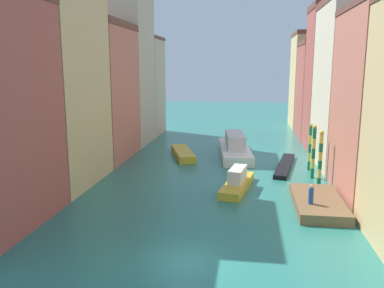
{
  "coord_description": "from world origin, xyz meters",
  "views": [
    {
      "loc": [
        3.06,
        -19.54,
        10.33
      ],
      "look_at": [
        -3.4,
        25.62,
        1.5
      ],
      "focal_mm": 37.23,
      "sensor_mm": 36.0,
      "label": 1
    }
  ],
  "objects_px": {
    "person_on_dock": "(311,195)",
    "motorboat_0": "(183,153)",
    "mooring_pole_0": "(320,158)",
    "waterfront_dock": "(318,203)",
    "mooring_pole_2": "(310,146)",
    "motorboat_1": "(237,182)",
    "mooring_pole_1": "(313,151)",
    "gondola_black": "(285,165)",
    "vaporetto_white": "(235,148)"
  },
  "relations": [
    {
      "from": "person_on_dock",
      "to": "mooring_pole_2",
      "type": "height_order",
      "value": "mooring_pole_2"
    },
    {
      "from": "mooring_pole_2",
      "to": "motorboat_1",
      "type": "distance_m",
      "value": 10.47
    },
    {
      "from": "gondola_black",
      "to": "motorboat_1",
      "type": "bearing_deg",
      "value": -119.82
    },
    {
      "from": "person_on_dock",
      "to": "motorboat_0",
      "type": "height_order",
      "value": "person_on_dock"
    },
    {
      "from": "mooring_pole_0",
      "to": "motorboat_0",
      "type": "height_order",
      "value": "mooring_pole_0"
    },
    {
      "from": "motorboat_0",
      "to": "waterfront_dock",
      "type": "bearing_deg",
      "value": -50.46
    },
    {
      "from": "mooring_pole_2",
      "to": "mooring_pole_0",
      "type": "bearing_deg",
      "value": -89.37
    },
    {
      "from": "mooring_pole_2",
      "to": "gondola_black",
      "type": "bearing_deg",
      "value": 163.29
    },
    {
      "from": "waterfront_dock",
      "to": "motorboat_1",
      "type": "distance_m",
      "value": 7.23
    },
    {
      "from": "mooring_pole_2",
      "to": "motorboat_0",
      "type": "height_order",
      "value": "mooring_pole_2"
    },
    {
      "from": "waterfront_dock",
      "to": "mooring_pole_2",
      "type": "distance_m",
      "value": 11.61
    },
    {
      "from": "person_on_dock",
      "to": "waterfront_dock",
      "type": "bearing_deg",
      "value": 61.5
    },
    {
      "from": "waterfront_dock",
      "to": "mooring_pole_1",
      "type": "height_order",
      "value": "mooring_pole_1"
    },
    {
      "from": "person_on_dock",
      "to": "mooring_pole_0",
      "type": "distance_m",
      "value": 7.43
    },
    {
      "from": "mooring_pole_2",
      "to": "waterfront_dock",
      "type": "bearing_deg",
      "value": -94.67
    },
    {
      "from": "mooring_pole_1",
      "to": "motorboat_1",
      "type": "relative_size",
      "value": 0.69
    },
    {
      "from": "vaporetto_white",
      "to": "motorboat_0",
      "type": "height_order",
      "value": "vaporetto_white"
    },
    {
      "from": "vaporetto_white",
      "to": "waterfront_dock",
      "type": "bearing_deg",
      "value": -68.01
    },
    {
      "from": "mooring_pole_1",
      "to": "gondola_black",
      "type": "relative_size",
      "value": 0.5
    },
    {
      "from": "person_on_dock",
      "to": "motorboat_1",
      "type": "bearing_deg",
      "value": 135.55
    },
    {
      "from": "waterfront_dock",
      "to": "mooring_pole_1",
      "type": "xyz_separation_m",
      "value": [
        0.8,
        8.28,
        2.22
      ]
    },
    {
      "from": "person_on_dock",
      "to": "motorboat_1",
      "type": "relative_size",
      "value": 0.19
    },
    {
      "from": "vaporetto_white",
      "to": "gondola_black",
      "type": "bearing_deg",
      "value": -41.61
    },
    {
      "from": "waterfront_dock",
      "to": "mooring_pole_2",
      "type": "relative_size",
      "value": 1.56
    },
    {
      "from": "person_on_dock",
      "to": "motorboat_0",
      "type": "distance_m",
      "value": 20.79
    },
    {
      "from": "person_on_dock",
      "to": "motorboat_1",
      "type": "distance_m",
      "value": 7.54
    },
    {
      "from": "person_on_dock",
      "to": "mooring_pole_2",
      "type": "relative_size",
      "value": 0.3
    },
    {
      "from": "mooring_pole_0",
      "to": "vaporetto_white",
      "type": "relative_size",
      "value": 0.41
    },
    {
      "from": "waterfront_dock",
      "to": "mooring_pole_1",
      "type": "bearing_deg",
      "value": 84.46
    },
    {
      "from": "person_on_dock",
      "to": "mooring_pole_1",
      "type": "bearing_deg",
      "value": 80.82
    },
    {
      "from": "mooring_pole_2",
      "to": "motorboat_0",
      "type": "distance_m",
      "value": 14.49
    },
    {
      "from": "gondola_black",
      "to": "motorboat_0",
      "type": "xyz_separation_m",
      "value": [
        -11.41,
        3.43,
        0.19
      ]
    },
    {
      "from": "mooring_pole_2",
      "to": "mooring_pole_1",
      "type": "bearing_deg",
      "value": -92.33
    },
    {
      "from": "mooring_pole_0",
      "to": "gondola_black",
      "type": "xyz_separation_m",
      "value": [
        -2.39,
        6.35,
        -2.32
      ]
    },
    {
      "from": "mooring_pole_1",
      "to": "gondola_black",
      "type": "distance_m",
      "value": 5.0
    },
    {
      "from": "waterfront_dock",
      "to": "motorboat_1",
      "type": "relative_size",
      "value": 1.02
    },
    {
      "from": "mooring_pole_2",
      "to": "motorboat_0",
      "type": "xyz_separation_m",
      "value": [
        -13.74,
        4.13,
        -2.04
      ]
    },
    {
      "from": "vaporetto_white",
      "to": "gondola_black",
      "type": "height_order",
      "value": "vaporetto_white"
    },
    {
      "from": "mooring_pole_2",
      "to": "motorboat_1",
      "type": "relative_size",
      "value": 0.65
    },
    {
      "from": "mooring_pole_1",
      "to": "motorboat_0",
      "type": "bearing_deg",
      "value": 152.02
    },
    {
      "from": "waterfront_dock",
      "to": "mooring_pole_2",
      "type": "height_order",
      "value": "mooring_pole_2"
    },
    {
      "from": "vaporetto_white",
      "to": "gondola_black",
      "type": "relative_size",
      "value": 1.18
    },
    {
      "from": "person_on_dock",
      "to": "vaporetto_white",
      "type": "relative_size",
      "value": 0.12
    },
    {
      "from": "waterfront_dock",
      "to": "motorboat_0",
      "type": "relative_size",
      "value": 0.96
    },
    {
      "from": "person_on_dock",
      "to": "gondola_black",
      "type": "height_order",
      "value": "person_on_dock"
    },
    {
      "from": "mooring_pole_2",
      "to": "motorboat_1",
      "type": "bearing_deg",
      "value": -133.1
    },
    {
      "from": "mooring_pole_0",
      "to": "vaporetto_white",
      "type": "distance_m",
      "value": 13.72
    },
    {
      "from": "person_on_dock",
      "to": "gondola_black",
      "type": "distance_m",
      "value": 13.55
    },
    {
      "from": "mooring_pole_1",
      "to": "motorboat_1",
      "type": "xyz_separation_m",
      "value": [
        -6.92,
        -4.43,
        -1.95
      ]
    },
    {
      "from": "person_on_dock",
      "to": "mooring_pole_0",
      "type": "bearing_deg",
      "value": 76.18
    }
  ]
}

